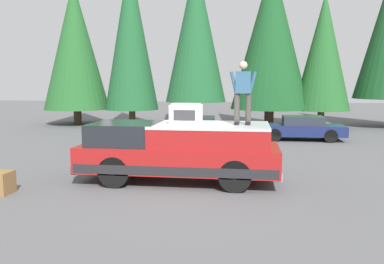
{
  "coord_description": "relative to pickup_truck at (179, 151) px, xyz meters",
  "views": [
    {
      "loc": [
        -10.51,
        -1.66,
        2.79
      ],
      "look_at": [
        0.69,
        -0.09,
        1.35
      ],
      "focal_mm": 36.81,
      "sensor_mm": 36.0,
      "label": 1
    }
  ],
  "objects": [
    {
      "name": "parked_car_white",
      "position": [
        7.85,
        0.73,
        -0.29
      ],
      "size": [
        1.64,
        4.1,
        1.16
      ],
      "color": "white",
      "rests_on": "ground"
    },
    {
      "name": "pickup_truck",
      "position": [
        0.0,
        0.0,
        0.0
      ],
      "size": [
        2.01,
        5.54,
        1.65
      ],
      "color": "maroon",
      "rests_on": "ground"
    },
    {
      "name": "compressor_unit",
      "position": [
        -0.08,
        -0.21,
        1.05
      ],
      "size": [
        0.65,
        0.84,
        0.56
      ],
      "color": "white",
      "rests_on": "pickup_truck"
    },
    {
      "name": "conifer_center_left",
      "position": [
        14.18,
        -3.22,
        4.68
      ],
      "size": [
        4.79,
        4.79,
        9.99
      ],
      "color": "#4C3826",
      "rests_on": "ground"
    },
    {
      "name": "conifer_center_right",
      "position": [
        13.46,
        1.3,
        4.97
      ],
      "size": [
        3.69,
        3.69,
        10.12
      ],
      "color": "#4C3826",
      "rests_on": "ground"
    },
    {
      "name": "wooden_crate",
      "position": [
        -1.85,
        4.25,
        -0.59
      ],
      "size": [
        0.56,
        0.56,
        0.56
      ],
      "primitive_type": "cube",
      "color": "olive",
      "rests_on": "ground"
    },
    {
      "name": "ground_plane",
      "position": [
        -0.19,
        -0.21,
        -0.87
      ],
      "size": [
        90.0,
        90.0,
        0.0
      ],
      "primitive_type": "plane",
      "color": "#565659"
    },
    {
      "name": "person_on_truck_bed",
      "position": [
        -0.09,
        -1.75,
        1.68
      ],
      "size": [
        0.29,
        0.72,
        1.69
      ],
      "color": "#423D38",
      "rests_on": "pickup_truck"
    },
    {
      "name": "parked_car_navy",
      "position": [
        8.73,
        -4.46,
        -0.29
      ],
      "size": [
        1.64,
        4.1,
        1.16
      ],
      "color": "navy",
      "rests_on": "ground"
    },
    {
      "name": "conifer_right",
      "position": [
        13.73,
        5.45,
        4.89
      ],
      "size": [
        3.38,
        3.38,
        10.51
      ],
      "color": "#4C3826",
      "rests_on": "ground"
    },
    {
      "name": "conifer_left",
      "position": [
        13.97,
        -6.31,
        3.69
      ],
      "size": [
        3.3,
        3.3,
        8.05
      ],
      "color": "#4C3826",
      "rests_on": "ground"
    },
    {
      "name": "conifer_far_right",
      "position": [
        14.0,
        9.28,
        4.24
      ],
      "size": [
        4.22,
        4.22,
        9.23
      ],
      "color": "#4C3826",
      "rests_on": "ground"
    }
  ]
}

